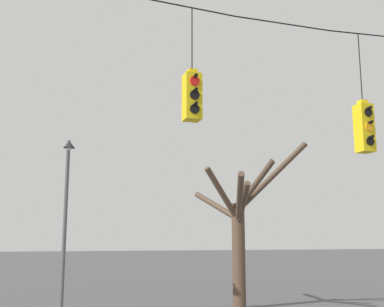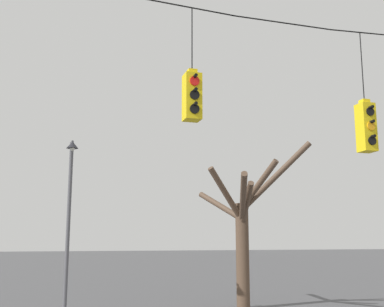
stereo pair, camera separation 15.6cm
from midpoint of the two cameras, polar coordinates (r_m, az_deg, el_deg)
span_wire at (r=11.49m, az=10.37°, el=15.86°), size 16.70×0.03×0.67m
traffic_light_near_right_pole at (r=9.91m, az=-0.45°, el=6.82°), size 0.34×0.58×2.45m
traffic_light_near_left_pole at (r=11.71m, az=19.36°, el=2.95°), size 0.34×0.58×2.87m
street_lamp at (r=15.25m, az=-14.99°, el=-5.76°), size 0.36×0.64×5.45m
bare_tree at (r=17.71m, az=5.54°, el=-8.62°), size 3.91×4.71×5.99m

